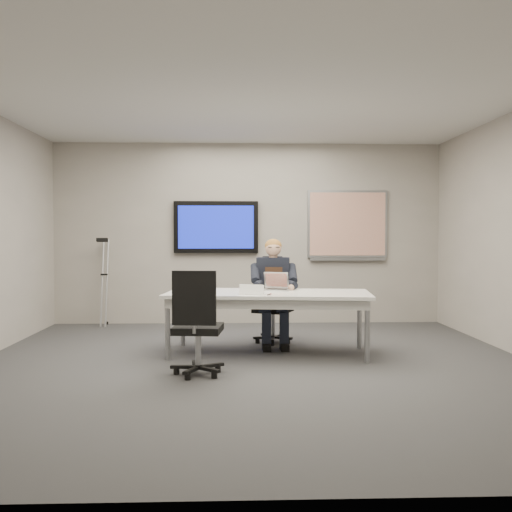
{
  "coord_description": "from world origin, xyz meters",
  "views": [
    {
      "loc": [
        -0.19,
        -5.88,
        1.36
      ],
      "look_at": [
        0.04,
        0.74,
        1.13
      ],
      "focal_mm": 40.0,
      "sensor_mm": 36.0,
      "label": 1
    }
  ],
  "objects_px": {
    "office_chair_near": "(197,343)",
    "conference_table": "(268,299)",
    "laptop": "(277,286)",
    "seated_person": "(274,303)",
    "office_chair_far": "(274,318)"
  },
  "relations": [
    {
      "from": "office_chair_near",
      "to": "seated_person",
      "type": "xyz_separation_m",
      "value": [
        0.85,
        1.51,
        0.21
      ]
    },
    {
      "from": "conference_table",
      "to": "laptop",
      "type": "relative_size",
      "value": 6.65
    },
    {
      "from": "office_chair_far",
      "to": "office_chair_near",
      "type": "xyz_separation_m",
      "value": [
        -0.86,
        -1.75,
        0.02
      ]
    },
    {
      "from": "office_chair_near",
      "to": "seated_person",
      "type": "relative_size",
      "value": 0.78
    },
    {
      "from": "conference_table",
      "to": "seated_person",
      "type": "distance_m",
      "value": 0.51
    },
    {
      "from": "office_chair_far",
      "to": "office_chair_near",
      "type": "bearing_deg",
      "value": -91.88
    },
    {
      "from": "conference_table",
      "to": "office_chair_far",
      "type": "height_order",
      "value": "office_chair_far"
    },
    {
      "from": "office_chair_far",
      "to": "seated_person",
      "type": "relative_size",
      "value": 0.73
    },
    {
      "from": "office_chair_near",
      "to": "seated_person",
      "type": "height_order",
      "value": "seated_person"
    },
    {
      "from": "conference_table",
      "to": "seated_person",
      "type": "height_order",
      "value": "seated_person"
    },
    {
      "from": "office_chair_near",
      "to": "conference_table",
      "type": "bearing_deg",
      "value": -120.45
    },
    {
      "from": "conference_table",
      "to": "laptop",
      "type": "bearing_deg",
      "value": 70.58
    },
    {
      "from": "seated_person",
      "to": "laptop",
      "type": "bearing_deg",
      "value": -79.02
    },
    {
      "from": "seated_person",
      "to": "laptop",
      "type": "relative_size",
      "value": 3.65
    },
    {
      "from": "conference_table",
      "to": "office_chair_near",
      "type": "xyz_separation_m",
      "value": [
        -0.75,
        -1.02,
        -0.31
      ]
    }
  ]
}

